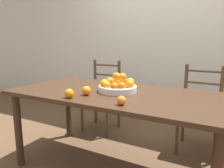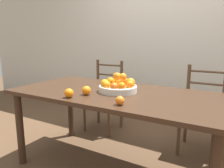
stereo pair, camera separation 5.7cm
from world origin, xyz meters
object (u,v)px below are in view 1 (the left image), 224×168
Objects in this scene: fruit_bowl at (118,86)px; orange_loose_0 at (69,93)px; chair_left at (102,96)px; chair_right at (200,110)px; orange_loose_2 at (86,91)px; orange_loose_1 at (121,100)px.

orange_loose_0 is at bearing -121.92° from fruit_bowl.
chair_left and chair_right have the same top height.
fruit_bowl is 0.36× the size of chair_right.
orange_loose_2 reaches higher than orange_loose_0.
chair_right is (1.26, 0.00, 0.00)m from chair_left.
orange_loose_2 is at bearing 163.21° from orange_loose_1.
fruit_bowl is 0.45m from orange_loose_0.
orange_loose_0 is at bearing -73.55° from chair_left.
chair_left is at bearing 126.68° from orange_loose_1.
orange_loose_0 is 0.16m from orange_loose_2.
orange_loose_0 is 0.08× the size of chair_left.
orange_loose_1 is at bearing -55.48° from chair_left.
chair_right is at bearing -2.16° from chair_left.
fruit_bowl is 4.50× the size of orange_loose_2.
orange_loose_0 reaches higher than orange_loose_1.
orange_loose_1 is (0.21, -0.36, -0.02)m from fruit_bowl.
chair_left is at bearing 129.18° from fruit_bowl.
orange_loose_2 is at bearing -128.99° from chair_right.
orange_loose_2 is at bearing -67.91° from chair_left.
orange_loose_0 is 0.45m from orange_loose_1.
chair_right reaches higher than orange_loose_0.
orange_loose_1 is 0.07× the size of chair_right.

